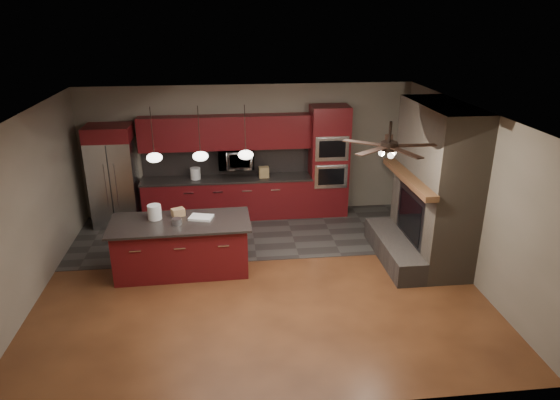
{
  "coord_description": "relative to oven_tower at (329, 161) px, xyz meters",
  "views": [
    {
      "loc": [
        -0.48,
        -7.37,
        4.26
      ],
      "look_at": [
        0.42,
        0.6,
        1.16
      ],
      "focal_mm": 32.0,
      "sensor_mm": 36.0,
      "label": 1
    }
  ],
  "objects": [
    {
      "name": "ceiling_fan",
      "position": [
        0.1,
        -3.49,
        1.27
      ],
      "size": [
        1.27,
        1.33,
        0.41
      ],
      "color": "black",
      "rests_on": "ceiling"
    },
    {
      "name": "counter_box",
      "position": [
        -1.4,
        -0.04,
        -0.18
      ],
      "size": [
        0.21,
        0.17,
        0.23
      ],
      "primitive_type": "cube",
      "rotation": [
        0.0,
        0.0,
        0.04
      ],
      "color": "#9C8050",
      "rests_on": "back_cabinetry"
    },
    {
      "name": "left_wall",
      "position": [
        -5.2,
        -2.69,
        0.21
      ],
      "size": [
        0.02,
        6.0,
        2.8
      ],
      "primitive_type": "cube",
      "color": "gray",
      "rests_on": "ground"
    },
    {
      "name": "ceiling",
      "position": [
        -1.7,
        -2.69,
        1.61
      ],
      "size": [
        7.0,
        6.0,
        0.02
      ],
      "primitive_type": "cube",
      "color": "white",
      "rests_on": "back_wall"
    },
    {
      "name": "fireplace_column",
      "position": [
        1.34,
        -2.29,
        0.11
      ],
      "size": [
        1.3,
        2.1,
        2.8
      ],
      "color": "brown",
      "rests_on": "ground"
    },
    {
      "name": "pendant_left",
      "position": [
        -3.35,
        -1.99,
        0.77
      ],
      "size": [
        0.26,
        0.26,
        0.92
      ],
      "color": "black",
      "rests_on": "ceiling"
    },
    {
      "name": "pendant_center",
      "position": [
        -2.6,
        -1.99,
        0.77
      ],
      "size": [
        0.26,
        0.26,
        0.92
      ],
      "color": "black",
      "rests_on": "ceiling"
    },
    {
      "name": "back_wall",
      "position": [
        -1.7,
        0.31,
        0.21
      ],
      "size": [
        7.0,
        0.02,
        2.8
      ],
      "primitive_type": "cube",
      "color": "gray",
      "rests_on": "ground"
    },
    {
      "name": "microwave",
      "position": [
        -1.98,
        0.06,
        0.11
      ],
      "size": [
        0.73,
        0.41,
        0.5
      ],
      "primitive_type": "imported",
      "color": "silver",
      "rests_on": "back_cabinetry"
    },
    {
      "name": "white_bucket",
      "position": [
        -3.41,
        -2.11,
        -0.15
      ],
      "size": [
        0.28,
        0.28,
        0.25
      ],
      "primitive_type": "cylinder",
      "rotation": [
        0.0,
        0.0,
        0.23
      ],
      "color": "white",
      "rests_on": "kitchen_island"
    },
    {
      "name": "right_wall",
      "position": [
        1.8,
        -2.69,
        0.21
      ],
      "size": [
        0.02,
        6.0,
        2.8
      ],
      "primitive_type": "cube",
      "color": "gray",
      "rests_on": "ground"
    },
    {
      "name": "pendant_right",
      "position": [
        -1.85,
        -1.99,
        0.77
      ],
      "size": [
        0.26,
        0.26,
        0.92
      ],
      "color": "black",
      "rests_on": "ceiling"
    },
    {
      "name": "kitchen_island",
      "position": [
        -2.99,
        -2.28,
        -0.73
      ],
      "size": [
        2.36,
        1.12,
        0.92
      ],
      "rotation": [
        0.0,
        0.0,
        0.02
      ],
      "color": "#540F11",
      "rests_on": "ground"
    },
    {
      "name": "refrigerator",
      "position": [
        -4.48,
        -0.07,
        -0.14
      ],
      "size": [
        0.9,
        0.75,
        2.1
      ],
      "color": "silver",
      "rests_on": "ground"
    },
    {
      "name": "paint_tray",
      "position": [
        -2.64,
        -2.18,
        -0.25
      ],
      "size": [
        0.44,
        0.36,
        0.04
      ],
      "primitive_type": "cube",
      "rotation": [
        0.0,
        0.0,
        -0.28
      ],
      "color": "white",
      "rests_on": "kitchen_island"
    },
    {
      "name": "slate_tile_patch",
      "position": [
        -1.7,
        -0.89,
        -1.19
      ],
      "size": [
        7.0,
        2.4,
        0.01
      ],
      "primitive_type": "cube",
      "color": "#363431",
      "rests_on": "ground"
    },
    {
      "name": "ground",
      "position": [
        -1.7,
        -2.69,
        -1.19
      ],
      "size": [
        7.0,
        7.0,
        0.0
      ],
      "primitive_type": "plane",
      "color": "brown",
      "rests_on": "ground"
    },
    {
      "name": "back_cabinetry",
      "position": [
        -2.18,
        0.05,
        -0.3
      ],
      "size": [
        3.59,
        0.64,
        2.2
      ],
      "color": "#540F11",
      "rests_on": "ground"
    },
    {
      "name": "counter_bucket",
      "position": [
        -2.83,
        0.01,
        -0.17
      ],
      "size": [
        0.25,
        0.25,
        0.24
      ],
      "primitive_type": "cylinder",
      "rotation": [
        0.0,
        0.0,
        0.18
      ],
      "color": "silver",
      "rests_on": "back_cabinetry"
    },
    {
      "name": "cardboard_box",
      "position": [
        -3.03,
        -2.03,
        -0.2
      ],
      "size": [
        0.25,
        0.23,
        0.13
      ],
      "primitive_type": "cube",
      "rotation": [
        0.0,
        0.0,
        0.44
      ],
      "color": "#A98257",
      "rests_on": "kitchen_island"
    },
    {
      "name": "oven_tower",
      "position": [
        0.0,
        0.0,
        0.0
      ],
      "size": [
        0.8,
        0.63,
        2.38
      ],
      "color": "#540F11",
      "rests_on": "ground"
    },
    {
      "name": "paint_can",
      "position": [
        -3.03,
        -2.39,
        -0.22
      ],
      "size": [
        0.2,
        0.2,
        0.11
      ],
      "primitive_type": "cylinder",
      "rotation": [
        0.0,
        0.0,
        -0.29
      ],
      "color": "#AAAAAE",
      "rests_on": "kitchen_island"
    }
  ]
}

